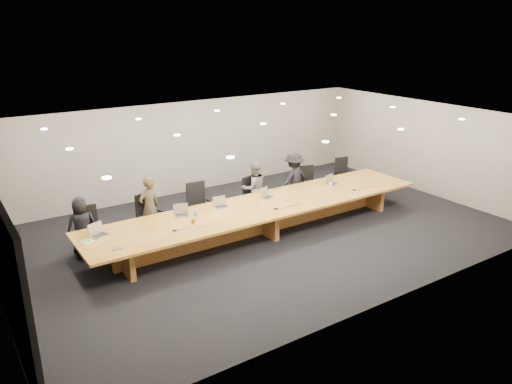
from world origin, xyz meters
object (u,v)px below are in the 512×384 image
mic_left (174,230)px  laptop_c (221,202)px  laptop_e (333,180)px  laptop_a (99,230)px  av_box (117,248)px  person_d (294,179)px  mic_right (354,190)px  chair_far_left (89,231)px  laptop_b (182,210)px  person_b (149,208)px  chair_left (151,217)px  paper_cup_far (330,185)px  water_bottle (196,214)px  chair_far_right (345,175)px  chair_mid_left (200,206)px  chair_mid_right (254,196)px  paper_cup_near (284,192)px  amber_mug (193,221)px  mic_center (276,208)px  person_a (82,226)px  chair_right (309,184)px  conference_table (263,214)px  laptop_d (268,193)px  person_c (254,188)px

mic_left → laptop_c: bearing=24.3°
laptop_e → laptop_a: bearing=162.7°
laptop_c → av_box: 3.04m
mic_left → person_d: bearing=18.8°
av_box → mic_right: same height
chair_far_left → laptop_b: (1.96, -0.73, 0.31)m
person_b → laptop_e: size_ratio=4.57×
chair_far_left → laptop_e: chair_far_left is taller
chair_left → paper_cup_far: bearing=-31.1°
chair_left → water_bottle: 1.33m
chair_far_right → mic_right: 2.14m
chair_far_left → laptop_b: chair_far_left is taller
person_d → laptop_a: person_d is taller
water_bottle → chair_mid_left: bearing=58.7°
chair_mid_right → paper_cup_near: size_ratio=13.23×
amber_mug → av_box: amber_mug is taller
laptop_b → mic_center: 2.26m
water_bottle → mic_left: 0.81m
chair_far_right → laptop_e: size_ratio=3.12×
person_a → paper_cup_far: size_ratio=13.16×
chair_far_left → person_b: person_b is taller
mic_left → mic_center: (2.61, -0.12, 0.00)m
laptop_c → amber_mug: 1.16m
laptop_e → mic_right: size_ratio=3.24×
chair_right → paper_cup_near: size_ratio=13.14×
paper_cup_near → chair_right: bearing=27.1°
chair_mid_right → mic_right: size_ratio=10.12×
person_d → paper_cup_near: (-0.92, -0.77, 0.02)m
conference_table → laptop_d: size_ratio=27.10×
chair_left → chair_mid_right: bearing=-19.5°
chair_far_right → av_box: bearing=-158.1°
chair_mid_right → amber_mug: (-2.50, -1.30, 0.26)m
laptop_e → water_bottle: bearing=165.9°
chair_left → person_d: bearing=-19.2°
chair_mid_left → water_bottle: bearing=-118.1°
chair_mid_right → laptop_b: chair_mid_right is taller
person_c → paper_cup_near: 0.90m
chair_left → paper_cup_far: (4.82, -1.02, 0.22)m
person_d → laptop_d: (-1.48, -0.86, 0.11)m
chair_right → chair_mid_right: bearing=-163.4°
paper_cup_far → conference_table: bearing=-175.6°
chair_left → chair_right: chair_left is taller
laptop_b → amber_mug: (0.02, -0.54, -0.09)m
conference_table → mic_left: 2.54m
av_box → mic_center: size_ratio=1.34×
paper_cup_far → amber_mug: bearing=-176.2°
laptop_c → mic_right: laptop_c is taller
chair_mid_left → chair_far_right: 5.11m
laptop_a → person_d: bearing=-14.7°
chair_mid_right → laptop_a: chair_mid_right is taller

